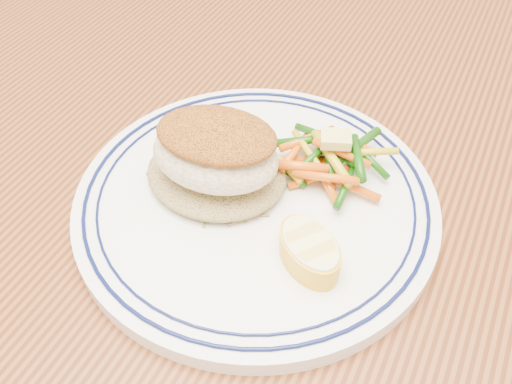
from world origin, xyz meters
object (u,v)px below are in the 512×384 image
Objects in this scene: plate at (256,201)px; vegetable_pile at (327,158)px; dining_table at (301,278)px; lemon_wedge at (309,250)px; rice_pilaf at (216,170)px; fish_fillet at (216,150)px.

plate is 2.67× the size of vegetable_pile.
lemon_wedge is at bearing -67.84° from dining_table.
rice_pilaf and lemon_wedge have the same top height.
fish_fillet is 0.99× the size of vegetable_pile.
plate is 2.49× the size of rice_pilaf.
dining_table is 0.17m from fish_fillet.
lemon_wedge is (0.02, -0.06, 0.12)m from dining_table.
rice_pilaf is at bearing 156.36° from lemon_wedge.
fish_fillet is 1.44× the size of lemon_wedge.
dining_table is at bearing 11.53° from rice_pilaf.
rice_pilaf is 1.07× the size of vegetable_pile.
fish_fillet is (0.01, -0.01, 0.03)m from rice_pilaf.
dining_table is 0.11m from plate.
plate is at bearing -3.67° from rice_pilaf.
lemon_wedge is (0.06, -0.04, 0.02)m from plate.
vegetable_pile is at bearing 39.55° from fish_fillet.
dining_table is at bearing -90.33° from vegetable_pile.
plate is at bearing -126.25° from vegetable_pile.
dining_table is 0.13m from vegetable_pile.
lemon_wedge is at bearing -20.81° from fish_fillet.
rice_pilaf is 0.03m from fish_fillet.
plate reaches higher than dining_table.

